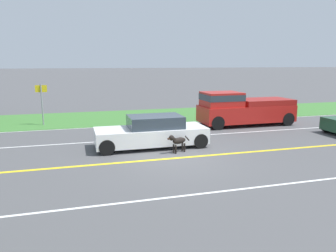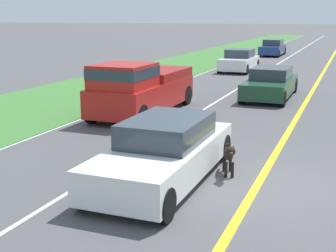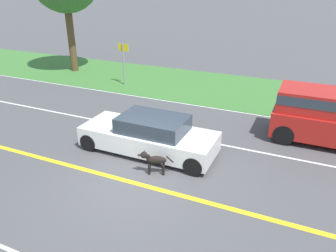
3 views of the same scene
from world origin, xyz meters
name	(u,v)px [view 1 (image 1 of 3)]	position (x,y,z in m)	size (l,w,h in m)	color
ground_plane	(175,158)	(0.00, 0.00, 0.00)	(400.00, 400.00, 0.00)	#4C4C4F
centre_divider_line	(175,158)	(0.00, 0.00, 0.00)	(0.18, 160.00, 0.01)	yellow
lane_edge_line_right	(140,125)	(7.00, 0.00, 0.00)	(0.14, 160.00, 0.01)	white
lane_dash_same_dir	(154,138)	(3.50, 0.00, 0.00)	(0.10, 160.00, 0.01)	white
lane_dash_oncoming	(212,192)	(-3.50, 0.00, 0.00)	(0.10, 160.00, 0.01)	white
grass_verge_right	(131,117)	(10.00, 0.00, 0.01)	(6.00, 160.00, 0.03)	#3D7533
ego_car	(152,132)	(1.96, 0.45, 0.64)	(1.82, 4.77, 1.36)	white
dog	(177,141)	(0.72, -0.32, 0.49)	(0.48, 1.08, 0.79)	black
pickup_truck	(242,108)	(5.38, -5.74, 0.98)	(2.02, 5.48, 1.96)	red
street_sign	(42,100)	(8.47, 5.41, 1.51)	(0.11, 0.64, 2.38)	gray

